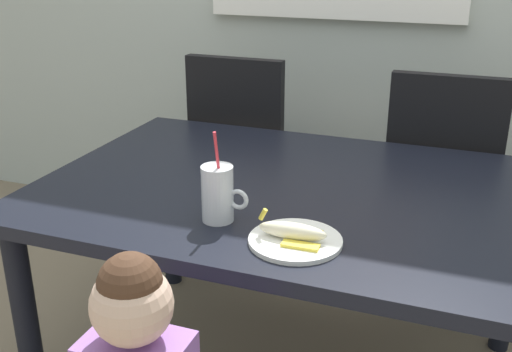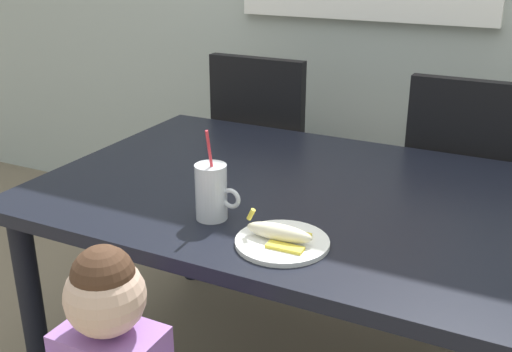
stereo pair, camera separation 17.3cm
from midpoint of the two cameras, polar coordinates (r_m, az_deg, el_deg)
The scene contains 6 objects.
dining_table at distance 1.85m, azimuth 0.74°, elevation -3.36°, with size 1.50×1.05×0.72m.
dining_chair_left at distance 2.71m, azimuth -2.85°, elevation 2.67°, with size 0.44×0.44×0.96m.
dining_chair_right at distance 2.48m, azimuth 15.14°, elevation 0.09°, with size 0.44×0.44×0.96m.
milk_cup at distance 1.59m, azimuth -6.70°, elevation -2.00°, with size 0.13×0.08×0.25m.
snack_plate at distance 1.48m, azimuth 0.36°, elevation -6.15°, with size 0.23×0.23×0.01m, color white.
peeled_banana at distance 1.47m, azimuth 0.15°, elevation -5.31°, with size 0.17×0.11×0.07m.
Camera 1 is at (0.49, -1.62, 1.41)m, focal length 42.74 mm.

